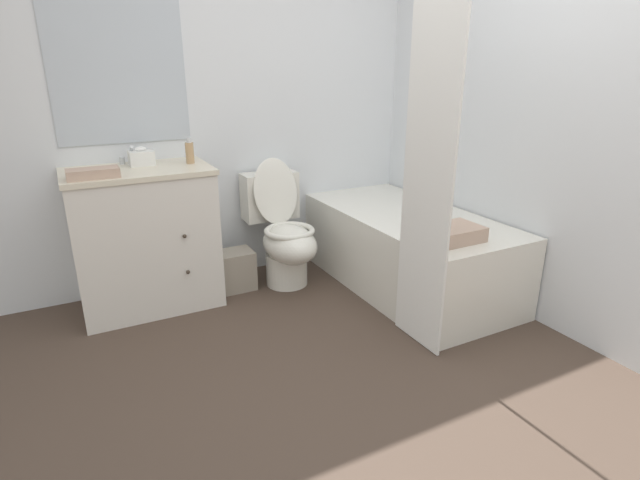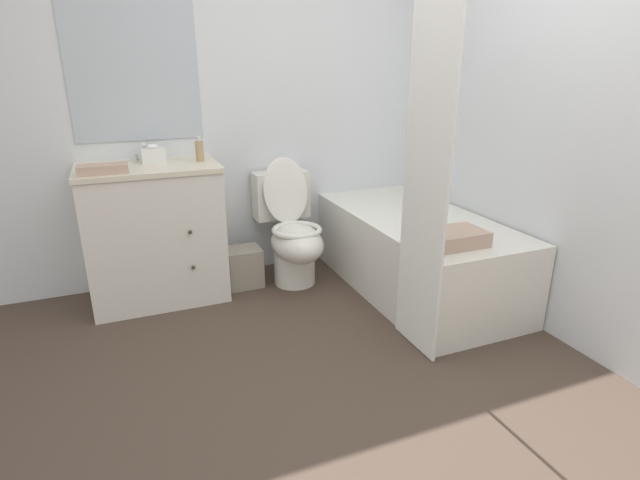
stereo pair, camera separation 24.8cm
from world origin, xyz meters
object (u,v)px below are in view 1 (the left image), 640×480
object	(u,v)px
vanity_cabinet	(145,238)
bathtub	(407,249)
tissue_box	(141,158)
sink_faucet	(131,158)
wastebasket	(236,270)
toilet	(283,234)
hand_towel_folded	(93,173)
soap_dispenser	(190,152)
bath_towel_folded	(452,234)

from	to	relation	value
vanity_cabinet	bathtub	size ratio (longest dim) A/B	0.56
tissue_box	bathtub	bearing A→B (deg)	-21.79
sink_faucet	tissue_box	world-z (taller)	sink_faucet
bathtub	wastebasket	xyz separation A→B (m)	(-1.07, 0.50, -0.13)
vanity_cabinet	toilet	bearing A→B (deg)	-5.19
tissue_box	sink_faucet	bearing A→B (deg)	120.65
bathtub	tissue_box	distance (m)	1.83
vanity_cabinet	wastebasket	distance (m)	0.64
wastebasket	hand_towel_folded	distance (m)	1.13
vanity_cabinet	soap_dispenser	xyz separation A→B (m)	(0.33, 0.02, 0.50)
wastebasket	bath_towel_folded	bearing A→B (deg)	-47.99
vanity_cabinet	sink_faucet	world-z (taller)	sink_faucet
sink_faucet	soap_dispenser	xyz separation A→B (m)	(0.33, -0.16, 0.03)
toilet	tissue_box	xyz separation A→B (m)	(-0.85, 0.18, 0.57)
tissue_box	toilet	bearing A→B (deg)	-11.85
toilet	hand_towel_folded	xyz separation A→B (m)	(-1.15, -0.08, 0.55)
soap_dispenser	hand_towel_folded	xyz separation A→B (m)	(-0.57, -0.18, -0.04)
vanity_cabinet	bathtub	world-z (taller)	vanity_cabinet
bathtub	wastebasket	size ratio (longest dim) A/B	5.80
hand_towel_folded	bath_towel_folded	distance (m)	2.01
tissue_box	bath_towel_folded	xyz separation A→B (m)	(1.46, -1.18, -0.37)
bathtub	hand_towel_folded	size ratio (longest dim) A/B	5.88
vanity_cabinet	tissue_box	xyz separation A→B (m)	(0.05, 0.10, 0.48)
vanity_cabinet	hand_towel_folded	bearing A→B (deg)	-147.26
vanity_cabinet	bathtub	bearing A→B (deg)	-18.18
sink_faucet	soap_dispenser	distance (m)	0.36
wastebasket	tissue_box	xyz separation A→B (m)	(-0.51, 0.13, 0.80)
sink_faucet	wastebasket	world-z (taller)	sink_faucet
toilet	hand_towel_folded	distance (m)	1.28
sink_faucet	bathtub	size ratio (longest dim) A/B	0.09
sink_faucet	toilet	distance (m)	1.09
toilet	soap_dispenser	size ratio (longest dim) A/B	5.47
wastebasket	bath_towel_folded	world-z (taller)	bath_towel_folded
sink_faucet	vanity_cabinet	bearing A→B (deg)	-90.00
bath_towel_folded	wastebasket	bearing A→B (deg)	132.01
bath_towel_folded	toilet	bearing A→B (deg)	121.02
bathtub	wastebasket	bearing A→B (deg)	155.02
wastebasket	tissue_box	size ratio (longest dim) A/B	1.88
soap_dispenser	hand_towel_folded	distance (m)	0.60
hand_towel_folded	soap_dispenser	bearing A→B (deg)	17.49
vanity_cabinet	wastebasket	xyz separation A→B (m)	(0.56, -0.04, -0.32)
bathtub	soap_dispenser	distance (m)	1.57
soap_dispenser	bathtub	bearing A→B (deg)	-23.14
sink_faucet	bath_towel_folded	xyz separation A→B (m)	(1.50, -1.26, -0.35)
sink_faucet	bath_towel_folded	bearing A→B (deg)	-40.04
bathtub	soap_dispenser	xyz separation A→B (m)	(-1.30, 0.56, 0.69)
toilet	bathtub	xyz separation A→B (m)	(0.73, -0.45, -0.09)
sink_faucet	wastebasket	bearing A→B (deg)	-21.01
vanity_cabinet	soap_dispenser	bearing A→B (deg)	3.76
toilet	bathtub	size ratio (longest dim) A/B	0.55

